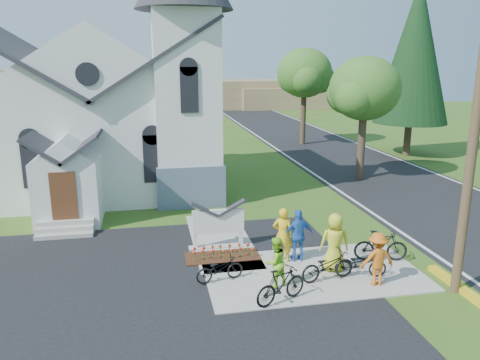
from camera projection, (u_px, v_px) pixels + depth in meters
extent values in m
plane|color=#355C1A|center=(272.00, 284.00, 14.55)|extent=(120.00, 120.00, 0.00)
cube|color=black|center=(14.00, 347.00, 11.34)|extent=(20.00, 16.00, 0.02)
cube|color=black|center=(361.00, 167.00, 30.67)|extent=(8.00, 90.00, 0.02)
cube|color=gray|center=(312.00, 273.00, 15.30)|extent=(7.00, 4.00, 0.05)
cube|color=white|center=(103.00, 142.00, 25.17)|extent=(11.00, 9.00, 5.00)
cube|color=slate|center=(189.00, 180.00, 23.21)|extent=(3.20, 3.20, 2.00)
cube|color=white|center=(187.00, 109.00, 22.34)|extent=(3.00, 3.00, 9.00)
cube|color=white|center=(69.00, 191.00, 19.84)|extent=(2.60, 2.40, 2.80)
cube|color=#562E18|center=(64.00, 196.00, 18.64)|extent=(1.00, 0.10, 2.00)
cube|color=gray|center=(219.00, 247.00, 17.35)|extent=(2.20, 0.40, 0.10)
cube|color=white|center=(195.00, 236.00, 17.07)|extent=(0.12, 0.12, 1.00)
cube|color=white|center=(241.00, 233.00, 17.39)|extent=(0.12, 0.12, 1.00)
cube|color=white|center=(218.00, 221.00, 17.11)|extent=(1.90, 0.14, 0.90)
cube|color=#3C1F10|center=(222.00, 257.00, 16.50)|extent=(2.60, 1.10, 0.07)
cylinder|color=#472F23|center=(475.00, 126.00, 12.87)|extent=(0.28, 0.28, 10.00)
cylinder|color=#3B2820|center=(361.00, 145.00, 27.04)|extent=(0.44, 0.44, 4.05)
ellipsoid|color=#315D1F|center=(365.00, 88.00, 26.25)|extent=(4.00, 4.00, 3.60)
cylinder|color=#3B2820|center=(303.00, 117.00, 38.49)|extent=(0.44, 0.44, 4.50)
ellipsoid|color=#315D1F|center=(305.00, 73.00, 37.61)|extent=(4.40, 4.40, 3.96)
cylinder|color=#3B2820|center=(407.00, 139.00, 34.16)|extent=(0.50, 0.50, 2.40)
cone|color=black|center=(415.00, 51.00, 32.63)|extent=(5.20, 5.20, 10.00)
cube|color=olive|center=(213.00, 94.00, 68.42)|extent=(60.00, 8.00, 4.00)
cube|color=olive|center=(101.00, 89.00, 67.14)|extent=(30.00, 6.00, 5.60)
cube|color=olive|center=(322.00, 97.00, 69.63)|extent=(25.00, 6.00, 3.00)
imported|color=yellow|center=(283.00, 235.00, 15.93)|extent=(0.81, 0.67, 1.91)
imported|color=black|center=(220.00, 269.00, 14.57)|extent=(1.63, 0.87, 0.81)
imported|color=#94E02A|center=(275.00, 262.00, 14.15)|extent=(0.93, 0.84, 1.58)
imported|color=black|center=(281.00, 285.00, 13.25)|extent=(1.80, 1.16, 1.05)
imported|color=blue|center=(298.00, 235.00, 15.97)|extent=(1.08, 0.46, 1.82)
imported|color=black|center=(328.00, 266.00, 14.62)|extent=(1.90, 0.94, 0.96)
imported|color=#CD6216|center=(377.00, 259.00, 14.26)|extent=(1.08, 0.62, 1.67)
imported|color=black|center=(381.00, 246.00, 16.04)|extent=(1.89, 0.93, 1.09)
imported|color=gold|center=(335.00, 242.00, 15.17)|extent=(1.05, 0.79, 1.96)
imported|color=black|center=(360.00, 264.00, 14.85)|extent=(1.73, 0.90, 0.86)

